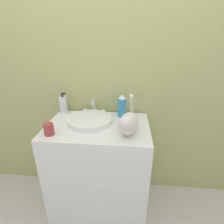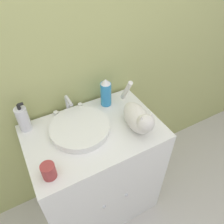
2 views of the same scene
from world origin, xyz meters
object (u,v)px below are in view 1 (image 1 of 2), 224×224
Objects in this scene: cat at (128,123)px; cup at (49,129)px; spray_bottle at (122,106)px; soap_bottle at (63,105)px.

cup is at bearing -75.22° from cat.
cat is 4.53× the size of cup.
cat is 0.30m from spray_bottle.
spray_bottle is at bearing -161.08° from cat.
soap_bottle is (-0.60, 0.33, -0.00)m from cat.
cup is (0.03, -0.40, -0.04)m from soap_bottle.
cat is 0.69m from soap_bottle.
spray_bottle is 0.64m from cup.
cat reaches higher than cup.
soap_bottle is 2.30× the size of cup.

